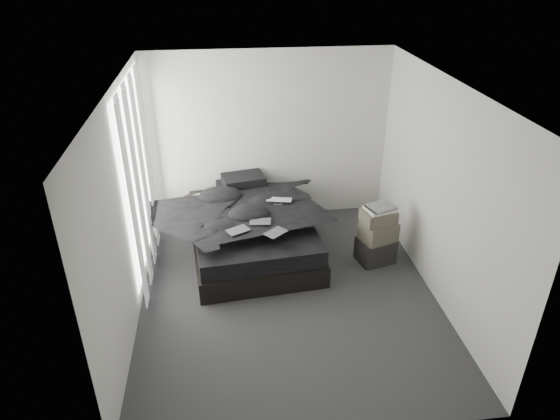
{
  "coord_description": "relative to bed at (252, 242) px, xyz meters",
  "views": [
    {
      "loc": [
        -0.71,
        -4.99,
        3.88
      ],
      "look_at": [
        0.0,
        0.8,
        0.75
      ],
      "focal_mm": 32.0,
      "sensor_mm": 36.0,
      "label": 1
    }
  ],
  "objects": [
    {
      "name": "comic_b",
      "position": [
        0.09,
        -0.41,
        0.64
      ],
      "size": [
        0.29,
        0.21,
        0.01
      ],
      "primitive_type": "cube",
      "rotation": [
        0.0,
        0.0,
        -0.11
      ],
      "color": "black",
      "rests_on": "duvet"
    },
    {
      "name": "art_book_white",
      "position": [
        1.66,
        -0.46,
        0.66
      ],
      "size": [
        0.41,
        0.36,
        0.04
      ],
      "primitive_type": "cube",
      "rotation": [
        0.0,
        0.0,
        0.24
      ],
      "color": "silver",
      "rests_on": "box_upper"
    },
    {
      "name": "pillow_lower",
      "position": [
        -0.13,
        0.83,
        0.45
      ],
      "size": [
        0.69,
        0.5,
        0.15
      ],
      "primitive_type": "cube",
      "rotation": [
        0.0,
        0.0,
        0.09
      ],
      "color": "black",
      "rests_on": "mattress"
    },
    {
      "name": "ceiling",
      "position": [
        0.37,
        -1.02,
        2.45
      ],
      "size": [
        3.6,
        4.2,
        0.01
      ],
      "primitive_type": "cube",
      "color": "white",
      "rests_on": "ground"
    },
    {
      "name": "comic_c",
      "position": [
        0.26,
        -0.71,
        0.65
      ],
      "size": [
        0.32,
        0.31,
        0.01
      ],
      "primitive_type": "cube",
      "rotation": [
        0.0,
        0.0,
        0.71
      ],
      "color": "black",
      "rests_on": "duvet"
    },
    {
      "name": "mattress",
      "position": [
        -0.0,
        0.0,
        0.26
      ],
      "size": [
        1.77,
        2.24,
        0.23
      ],
      "primitive_type": "cube",
      "rotation": [
        0.0,
        0.0,
        0.09
      ],
      "color": "black",
      "rests_on": "bed"
    },
    {
      "name": "curtain_left",
      "position": [
        -1.36,
        -0.12,
        1.13
      ],
      "size": [
        0.06,
        2.12,
        2.48
      ],
      "primitive_type": "cube",
      "color": "white",
      "rests_on": "wall_left"
    },
    {
      "name": "bed",
      "position": [
        0.0,
        0.0,
        0.0
      ],
      "size": [
        1.84,
        2.31,
        0.29
      ],
      "primitive_type": "cube",
      "rotation": [
        0.0,
        0.0,
        0.09
      ],
      "color": "black",
      "rests_on": "floor"
    },
    {
      "name": "box_lower",
      "position": [
        1.66,
        -0.46,
        0.03
      ],
      "size": [
        0.54,
        0.47,
        0.34
      ],
      "primitive_type": "cube",
      "rotation": [
        0.0,
        0.0,
        0.24
      ],
      "color": "black",
      "rests_on": "floor"
    },
    {
      "name": "comic_a",
      "position": [
        -0.21,
        -0.6,
        0.63
      ],
      "size": [
        0.32,
        0.28,
        0.01
      ],
      "primitive_type": "cube",
      "rotation": [
        0.0,
        0.0,
        0.48
      ],
      "color": "black",
      "rests_on": "duvet"
    },
    {
      "name": "floor_books",
      "position": [
        -0.57,
        -0.1,
        -0.07
      ],
      "size": [
        0.16,
        0.23,
        0.16
      ],
      "primitive_type": "cube",
      "rotation": [
        0.0,
        0.0,
        0.03
      ],
      "color": "black",
      "rests_on": "floor"
    },
    {
      "name": "wall_front",
      "position": [
        0.37,
        -3.12,
        1.15
      ],
      "size": [
        3.6,
        0.01,
        2.6
      ],
      "primitive_type": "cube",
      "color": "silver",
      "rests_on": "ground"
    },
    {
      "name": "art_book_snake",
      "position": [
        1.67,
        -0.46,
        0.69
      ],
      "size": [
        0.42,
        0.37,
        0.03
      ],
      "primitive_type": "cube",
      "rotation": [
        0.0,
        0.0,
        0.35
      ],
      "color": "silver",
      "rests_on": "art_book_white"
    },
    {
      "name": "wall_left",
      "position": [
        -1.43,
        -1.02,
        1.15
      ],
      "size": [
        0.01,
        4.2,
        2.6
      ],
      "primitive_type": "cube",
      "color": "silver",
      "rests_on": "ground"
    },
    {
      "name": "pillow_upper",
      "position": [
        -0.06,
        0.82,
        0.59
      ],
      "size": [
        0.68,
        0.53,
        0.14
      ],
      "primitive_type": "cube",
      "rotation": [
        0.0,
        0.0,
        0.2
      ],
      "color": "black",
      "rests_on": "pillow_lower"
    },
    {
      "name": "window_left",
      "position": [
        -1.41,
        -0.12,
        1.2
      ],
      "size": [
        0.02,
        2.0,
        2.3
      ],
      "primitive_type": "cube",
      "color": "white",
      "rests_on": "wall_left"
    },
    {
      "name": "papers",
      "position": [
        -0.75,
        0.49,
        0.5
      ],
      "size": [
        0.31,
        0.28,
        0.01
      ],
      "primitive_type": "cube",
      "rotation": [
        0.0,
        0.0,
        0.55
      ],
      "color": "white",
      "rests_on": "side_stand"
    },
    {
      "name": "wall_back",
      "position": [
        0.37,
        1.08,
        1.15
      ],
      "size": [
        3.6,
        0.01,
        2.6
      ],
      "primitive_type": "cube",
      "color": "silver",
      "rests_on": "ground"
    },
    {
      "name": "box_mid",
      "position": [
        1.67,
        -0.46,
        0.33
      ],
      "size": [
        0.52,
        0.46,
        0.26
      ],
      "primitive_type": "cube",
      "rotation": [
        0.0,
        0.0,
        0.31
      ],
      "color": "#524E41",
      "rests_on": "box_lower"
    },
    {
      "name": "floor",
      "position": [
        0.37,
        -1.02,
        -0.15
      ],
      "size": [
        3.6,
        4.2,
        0.01
      ],
      "primitive_type": "cube",
      "color": "#333335",
      "rests_on": "ground"
    },
    {
      "name": "duvet",
      "position": [
        0.0,
        -0.05,
        0.5
      ],
      "size": [
        1.76,
        1.99,
        0.25
      ],
      "primitive_type": "imported",
      "rotation": [
        0.0,
        0.0,
        0.09
      ],
      "color": "black",
      "rests_on": "mattress"
    },
    {
      "name": "laptop",
      "position": [
        0.39,
        0.09,
        0.64
      ],
      "size": [
        0.39,
        0.29,
        0.03
      ],
      "primitive_type": "imported",
      "rotation": [
        0.0,
        0.0,
        -0.22
      ],
      "color": "silver",
      "rests_on": "duvet"
    },
    {
      "name": "box_upper",
      "position": [
        1.65,
        -0.46,
        0.55
      ],
      "size": [
        0.47,
        0.41,
        0.18
      ],
      "primitive_type": "cube",
      "rotation": [
        0.0,
        0.0,
        0.19
      ],
      "color": "#524E41",
      "rests_on": "box_mid"
    },
    {
      "name": "wall_right",
      "position": [
        2.17,
        -1.02,
        1.15
      ],
      "size": [
        0.01,
        4.2,
        2.6
      ],
      "primitive_type": "cube",
      "color": "silver",
      "rests_on": "ground"
    },
    {
      "name": "side_stand",
      "position": [
        -0.76,
        0.5,
        0.17
      ],
      "size": [
        0.45,
        0.45,
        0.64
      ],
      "primitive_type": "cylinder",
      "rotation": [
        0.0,
        0.0,
        0.38
      ],
      "color": "black",
      "rests_on": "floor"
    }
  ]
}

